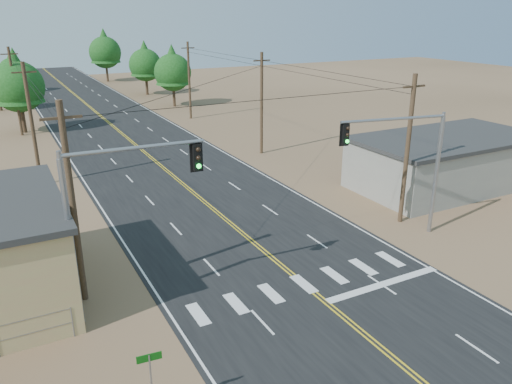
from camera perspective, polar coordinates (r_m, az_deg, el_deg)
ground at (r=22.02m, az=17.62°, el=-19.37°), size 220.00×220.00×0.00m
road at (r=45.41m, az=-9.88°, el=2.18°), size 15.00×200.00×0.02m
building_right at (r=43.72m, az=20.88°, el=3.18°), size 15.00×8.00×4.00m
utility_pole_left_near at (r=24.93m, az=-20.21°, el=-1.29°), size 1.80×0.30×10.00m
utility_pole_left_mid at (r=44.20m, az=-24.23°, el=7.09°), size 1.80×0.30×10.00m
utility_pole_left_far at (r=63.92m, az=-25.81°, el=10.34°), size 1.80×0.30×10.00m
utility_pole_right_near at (r=34.25m, az=16.92°, el=4.68°), size 1.80×0.30×10.00m
utility_pole_right_mid at (r=50.05m, az=0.64°, el=10.14°), size 1.80×0.30×10.00m
utility_pole_right_far at (r=68.09m, az=-7.64°, el=12.57°), size 1.80×0.30×10.00m
signal_mast_left at (r=23.01m, az=-16.36°, el=-1.48°), size 6.38×0.79×8.24m
signal_mast_right at (r=31.95m, az=17.25°, el=4.06°), size 6.88×1.59×7.90m
street_sign at (r=18.41m, az=-11.92°, el=-20.00°), size 0.85×0.12×2.88m
tree_left_near at (r=65.25m, az=-25.63°, el=11.34°), size 5.91×5.91×9.85m
tree_left_far at (r=100.51m, az=-26.18°, el=12.62°), size 4.21×4.21×7.02m
tree_right_near at (r=77.67m, az=-9.52°, el=13.75°), size 5.52×5.52×9.20m
tree_right_mid at (r=89.96m, az=-12.57°, el=14.34°), size 5.48×5.48×9.14m
tree_right_far at (r=109.66m, az=-16.90°, el=15.36°), size 6.34×6.34×10.57m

